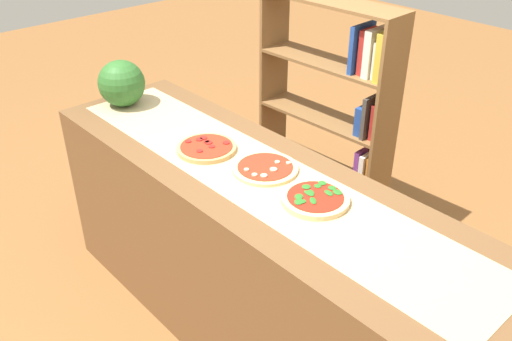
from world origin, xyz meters
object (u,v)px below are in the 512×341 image
Objects in this scene: pizza_pepperoni_0 at (207,148)px; pizza_spinach_2 at (315,199)px; pizza_mushroom_1 at (265,168)px; bookshelf at (341,124)px; watermelon at (122,83)px.

pizza_spinach_2 reaches higher than pizza_pepperoni_0.
bookshelf reaches higher than pizza_mushroom_1.
pizza_spinach_2 is 0.19× the size of bookshelf.
pizza_pepperoni_0 is at bearing 1.01° from watermelon.
pizza_mushroom_1 is at bearing 5.08° from watermelon.
bookshelf is (-0.35, 0.95, -0.23)m from pizza_mushroom_1.
watermelon reaches higher than pizza_pepperoni_0.
pizza_mushroom_1 is 1.04m from bookshelf.
bookshelf is (-0.05, 1.03, -0.23)m from pizza_pepperoni_0.
pizza_spinach_2 is at bearing 3.01° from watermelon.
pizza_spinach_2 is at bearing 5.27° from pizza_pepperoni_0.
bookshelf is (-0.66, 0.97, -0.23)m from pizza_spinach_2.
pizza_pepperoni_0 is 0.95× the size of pizza_mushroom_1.
pizza_mushroom_1 is 1.16× the size of watermelon.
pizza_spinach_2 is at bearing -3.80° from pizza_mushroom_1.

